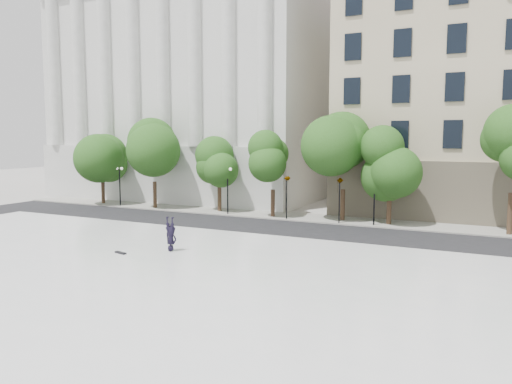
% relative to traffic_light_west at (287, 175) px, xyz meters
% --- Properties ---
extents(ground, '(160.00, 160.00, 0.00)m').
position_rel_traffic_light_west_xyz_m(ground, '(0.34, -22.30, -3.74)').
color(ground, '#B8B5AE').
rests_on(ground, ground).
extents(plaza, '(44.00, 22.00, 0.45)m').
position_rel_traffic_light_west_xyz_m(plaza, '(0.34, -19.30, -3.52)').
color(plaza, white).
rests_on(plaza, ground).
extents(street, '(60.00, 8.00, 0.02)m').
position_rel_traffic_light_west_xyz_m(street, '(0.34, -4.30, -3.73)').
color(street, black).
rests_on(street, ground).
extents(far_sidewalk, '(60.00, 4.00, 0.12)m').
position_rel_traffic_light_west_xyz_m(far_sidewalk, '(0.34, 1.70, -3.68)').
color(far_sidewalk, '#9D9C91').
rests_on(far_sidewalk, ground).
extents(building_west, '(31.50, 27.65, 25.60)m').
position_rel_traffic_light_west_xyz_m(building_west, '(-16.66, 16.27, 9.14)').
color(building_west, silver).
rests_on(building_west, ground).
extents(traffic_light_west, '(0.97, 1.88, 4.24)m').
position_rel_traffic_light_west_xyz_m(traffic_light_west, '(0.00, 0.00, 0.00)').
color(traffic_light_west, black).
rests_on(traffic_light_west, ground).
extents(traffic_light_east, '(0.69, 1.91, 4.25)m').
position_rel_traffic_light_west_xyz_m(traffic_light_east, '(4.49, -0.00, 0.01)').
color(traffic_light_east, black).
rests_on(traffic_light_east, ground).
extents(person_lying, '(0.76, 1.98, 0.53)m').
position_rel_traffic_light_west_xyz_m(person_lying, '(-0.84, -15.06, -3.03)').
color(person_lying, black).
rests_on(person_lying, plaza).
extents(skateboard, '(0.84, 0.38, 0.08)m').
position_rel_traffic_light_west_xyz_m(skateboard, '(-3.02, -16.78, -3.25)').
color(skateboard, black).
rests_on(skateboard, plaza).
extents(street_trees, '(41.52, 5.31, 7.54)m').
position_rel_traffic_light_west_xyz_m(street_trees, '(-3.99, 1.08, 1.17)').
color(street_trees, '#382619').
rests_on(street_trees, ground).
extents(lamp_posts, '(36.42, 0.28, 4.36)m').
position_rel_traffic_light_west_xyz_m(lamp_posts, '(0.53, 0.30, -0.83)').
color(lamp_posts, black).
rests_on(lamp_posts, ground).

